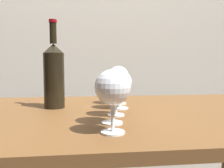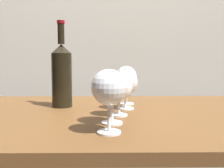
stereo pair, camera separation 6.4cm
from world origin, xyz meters
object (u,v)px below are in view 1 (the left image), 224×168
wine_glass_rose (112,87)px  wine_glass_merlot (120,83)px  wine_glass_white (113,88)px  wine_glass_cabernet (118,77)px  wine_glass_port (116,88)px  wine_bottle (54,74)px

wine_glass_rose → wine_glass_merlot: bearing=75.7°
wine_glass_white → wine_glass_merlot: wine_glass_white is taller
wine_glass_white → wine_glass_cabernet: (0.07, 0.41, 0.00)m
wine_glass_white → wine_glass_port: bearing=80.5°
wine_glass_cabernet → wine_bottle: wine_bottle is taller
wine_glass_port → wine_glass_white: bearing=-99.5°
wine_glass_port → wine_glass_cabernet: 0.22m
wine_glass_cabernet → wine_bottle: 0.26m
wine_bottle → wine_glass_port: bearing=-36.9°
wine_glass_white → wine_glass_rose: size_ratio=1.04×
wine_glass_white → wine_glass_cabernet: 0.41m
wine_glass_rose → wine_glass_merlot: size_ratio=1.03×
wine_glass_rose → wine_glass_port: 0.10m
wine_glass_white → wine_glass_rose: bearing=84.8°
wine_glass_rose → wine_glass_port: wine_glass_rose is taller
wine_glass_rose → wine_glass_white: bearing=-95.2°
wine_glass_rose → wine_bottle: wine_bottle is taller
wine_glass_rose → wine_bottle: 0.33m
wine_glass_merlot → wine_glass_rose: bearing=-104.3°
wine_glass_cabernet → wine_bottle: (-0.26, -0.05, 0.02)m
wine_glass_white → wine_bottle: size_ratio=0.47×
wine_glass_cabernet → wine_glass_white: bearing=-99.9°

